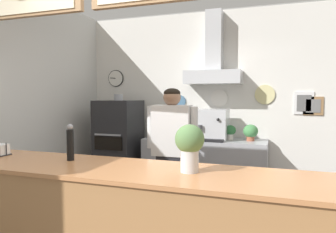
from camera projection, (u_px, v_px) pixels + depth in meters
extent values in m
cube|color=gray|center=(220.00, 104.00, 4.94)|extent=(4.51, 0.12, 2.91)
cube|color=white|center=(219.00, 104.00, 4.88)|extent=(4.47, 0.01, 2.87)
cylinder|color=black|center=(116.00, 78.00, 5.43)|extent=(0.29, 0.02, 0.29)
cylinder|color=white|center=(116.00, 78.00, 5.42)|extent=(0.27, 0.01, 0.27)
cube|color=black|center=(113.00, 78.00, 5.43)|extent=(0.10, 0.01, 0.02)
cylinder|color=teal|center=(180.00, 101.00, 5.07)|extent=(0.20, 0.02, 0.20)
cylinder|color=white|center=(219.00, 98.00, 4.85)|extent=(0.27, 0.02, 0.27)
cylinder|color=beige|center=(265.00, 94.00, 4.63)|extent=(0.29, 0.02, 0.29)
cube|color=white|center=(304.00, 103.00, 4.46)|extent=(0.26, 0.02, 0.32)
cube|color=#606060|center=(304.00, 103.00, 4.45)|extent=(0.19, 0.01, 0.23)
cube|color=#997047|center=(313.00, 106.00, 4.43)|extent=(0.27, 0.02, 0.26)
cube|color=slate|center=(313.00, 106.00, 4.42)|extent=(0.19, 0.01, 0.19)
cube|color=silver|center=(213.00, 77.00, 4.69)|extent=(0.84, 0.39, 0.20)
cube|color=silver|center=(214.00, 41.00, 4.73)|extent=(0.24, 0.24, 0.90)
cube|color=#CF8550|center=(150.00, 172.00, 2.24)|extent=(3.49, 0.70, 0.03)
cube|color=#A3A5AD|center=(205.00, 170.00, 4.67)|extent=(1.80, 0.63, 0.93)
cube|color=gray|center=(204.00, 190.00, 4.69)|extent=(1.71, 0.58, 0.02)
cube|color=#232326|center=(119.00, 148.00, 4.95)|extent=(0.61, 0.64, 1.51)
cube|color=black|center=(108.00, 143.00, 4.63)|extent=(0.46, 0.02, 0.20)
cube|color=#A3A5AD|center=(107.00, 135.00, 4.60)|extent=(0.43, 0.02, 0.02)
cylinder|color=#A3A5AD|center=(118.00, 97.00, 4.90)|extent=(0.14, 0.14, 0.10)
cube|color=#232328|center=(172.00, 195.00, 3.50)|extent=(0.32, 0.22, 0.91)
cube|color=white|center=(172.00, 130.00, 3.46)|extent=(0.43, 0.24, 0.56)
cylinder|color=white|center=(194.00, 128.00, 3.38)|extent=(0.08, 0.08, 0.47)
cylinder|color=white|center=(151.00, 127.00, 3.52)|extent=(0.08, 0.08, 0.47)
sphere|color=#997056|center=(172.00, 97.00, 3.43)|extent=(0.20, 0.20, 0.20)
ellipsoid|color=black|center=(172.00, 93.00, 3.43)|extent=(0.19, 0.19, 0.11)
cube|color=silver|center=(210.00, 124.00, 4.58)|extent=(0.51, 0.40, 0.45)
cylinder|color=#4C4C51|center=(200.00, 127.00, 4.40)|extent=(0.06, 0.06, 0.06)
cube|color=black|center=(207.00, 140.00, 4.37)|extent=(0.46, 0.10, 0.04)
sphere|color=black|center=(218.00, 120.00, 4.32)|extent=(0.04, 0.04, 0.04)
cylinder|color=#9E563D|center=(181.00, 135.00, 4.75)|extent=(0.12, 0.12, 0.09)
ellipsoid|color=#387A3D|center=(181.00, 128.00, 4.74)|extent=(0.18, 0.18, 0.16)
cylinder|color=#9E563D|center=(250.00, 138.00, 4.45)|extent=(0.11, 0.11, 0.07)
ellipsoid|color=#47894C|center=(251.00, 131.00, 4.44)|extent=(0.21, 0.21, 0.19)
cylinder|color=#9E563D|center=(163.00, 135.00, 4.88)|extent=(0.11, 0.11, 0.07)
ellipsoid|color=#387A3D|center=(163.00, 128.00, 4.87)|extent=(0.20, 0.20, 0.18)
cylinder|color=beige|center=(230.00, 137.00, 4.51)|extent=(0.09, 0.09, 0.09)
ellipsoid|color=#2D6638|center=(230.00, 130.00, 4.50)|extent=(0.16, 0.16, 0.14)
cylinder|color=black|center=(70.00, 145.00, 2.57)|extent=(0.06, 0.06, 0.25)
sphere|color=gray|center=(70.00, 127.00, 2.56)|extent=(0.05, 0.05, 0.05)
cube|color=#262628|center=(1.00, 155.00, 2.79)|extent=(0.12, 0.12, 0.01)
cylinder|color=#262628|center=(6.00, 149.00, 2.77)|extent=(0.01, 0.01, 0.12)
cube|color=white|center=(1.00, 150.00, 2.79)|extent=(0.10, 0.10, 0.10)
cylinder|color=silver|center=(190.00, 161.00, 2.17)|extent=(0.13, 0.13, 0.16)
cylinder|color=gray|center=(189.00, 168.00, 2.18)|extent=(0.12, 0.12, 0.05)
ellipsoid|color=#5B844C|center=(190.00, 139.00, 2.16)|extent=(0.20, 0.20, 0.20)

